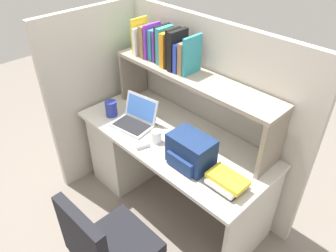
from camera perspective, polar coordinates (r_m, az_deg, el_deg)
The scene contains 12 objects.
ground_plane at distance 2.98m, azimuth 0.71°, elevation -13.02°, with size 8.00×8.00×0.00m, color slate.
desk at distance 2.91m, azimuth -4.63°, elevation -3.55°, with size 1.60×0.70×0.73m.
cubicle_partition_rear at distance 2.69m, azimuth 6.60°, elevation 2.40°, with size 1.84×0.05×1.55m, color #BCB5A8.
cubicle_partition_left at distance 3.00m, azimuth -11.43°, elevation 5.61°, with size 0.05×1.06×1.55m, color #BCB5A8.
overhead_hutch at distance 2.41m, azimuth 4.30°, elevation 6.90°, with size 1.44×0.28×0.45m.
reference_books_on_shelf at distance 2.51m, azimuth -0.73°, elevation 13.89°, with size 0.61×0.19×0.29m.
laptop at distance 2.60m, azimuth -5.72°, elevation 1.25°, with size 0.35×0.31×0.22m.
backpack at distance 2.18m, azimuth 3.97°, elevation -4.49°, with size 0.30×0.23×0.22m.
computer_mouse at distance 2.38m, azimuth -4.59°, elevation -3.34°, with size 0.06×0.10×0.03m, color silver.
paper_cup at distance 2.40m, azimuth -2.06°, elevation -1.85°, with size 0.08×0.08×0.10m, color white.
snack_canister at distance 2.72m, azimuth -9.98°, elevation 3.06°, with size 0.10×0.10×0.13m, color navy.
desk_book_stack at distance 2.09m, azimuth 10.38°, elevation -9.59°, with size 0.25×0.19×0.09m.
Camera 1 is at (1.39, -1.40, 2.23)m, focal length 34.59 mm.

